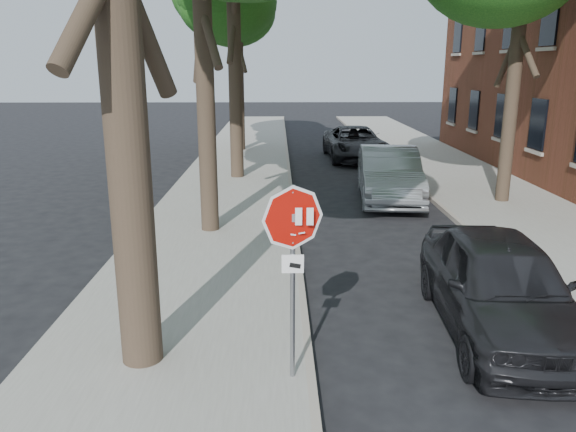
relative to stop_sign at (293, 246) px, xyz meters
name	(u,v)px	position (x,y,z in m)	size (l,w,h in m)	color
ground	(344,383)	(0.70, 0.03, -1.95)	(120.00, 120.00, 0.00)	black
sidewalk_left	(231,189)	(-1.80, 12.03, -1.89)	(4.00, 55.00, 0.12)	gray
sidewalk_right	(479,188)	(6.70, 12.03, -1.89)	(4.00, 55.00, 0.12)	gray
curb_left	(291,189)	(0.25, 12.03, -1.88)	(0.12, 55.00, 0.13)	#9E9384
curb_right	(419,188)	(4.65, 12.03, -1.88)	(0.12, 55.00, 0.13)	#9E9384
stop_sign	(293,246)	(0.00, 0.00, 0.00)	(0.76, 0.34, 2.61)	gray
car_a	(500,285)	(3.30, 1.53, -1.16)	(1.87, 4.66, 1.59)	black
car_b	(389,174)	(3.30, 10.60, -1.12)	(1.75, 5.02, 1.65)	#94989B
car_d	(355,143)	(3.30, 18.54, -1.21)	(2.45, 5.32, 1.48)	black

